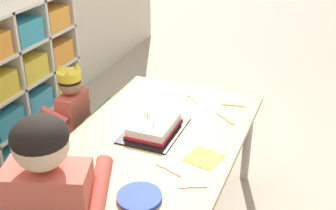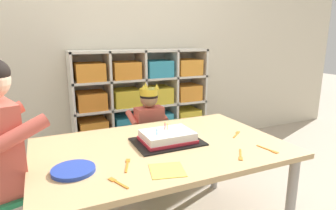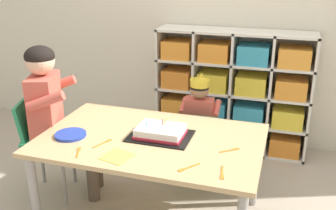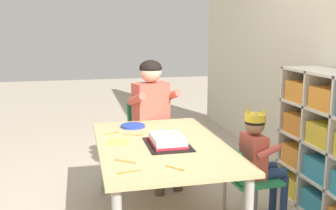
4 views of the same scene
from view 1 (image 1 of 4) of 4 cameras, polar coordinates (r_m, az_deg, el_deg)
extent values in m
cube|color=silver|center=(3.12, -20.26, 2.22)|extent=(0.02, 0.32, 1.05)
cube|color=silver|center=(3.34, -16.77, 4.44)|extent=(0.02, 0.32, 1.05)
cube|color=silver|center=(3.58, -13.72, 6.35)|extent=(0.02, 0.32, 1.05)
cube|color=silver|center=(3.36, -18.86, -5.76)|extent=(1.31, 0.32, 0.02)
cube|color=silver|center=(3.23, -19.54, -1.91)|extent=(1.31, 0.32, 0.02)
cube|color=silver|center=(3.12, -20.26, 2.22)|extent=(1.31, 0.32, 0.02)
cube|color=silver|center=(3.03, -21.05, 6.64)|extent=(1.31, 0.32, 0.02)
cube|color=teal|center=(3.21, -20.64, -5.92)|extent=(0.25, 0.26, 0.15)
cube|color=orange|center=(3.41, -17.20, -3.25)|extent=(0.25, 0.26, 0.15)
cube|color=orange|center=(3.62, -14.17, -0.88)|extent=(0.25, 0.26, 0.15)
cube|color=teal|center=(3.29, -17.81, 0.62)|extent=(0.25, 0.26, 0.15)
cube|color=yellow|center=(3.51, -14.65, 2.83)|extent=(0.25, 0.26, 0.15)
cube|color=yellow|center=(3.19, -18.47, 4.76)|extent=(0.25, 0.26, 0.15)
cube|color=orange|center=(3.42, -15.15, 6.75)|extent=(0.25, 0.26, 0.15)
cube|color=teal|center=(3.10, -19.17, 9.15)|extent=(0.25, 0.26, 0.15)
cube|color=orange|center=(3.34, -15.70, 10.89)|extent=(0.25, 0.26, 0.15)
cube|color=tan|center=(2.26, -1.58, -4.46)|extent=(1.34, 0.85, 0.03)
cylinder|color=#9E9993|center=(2.82, 10.30, -4.81)|extent=(0.05, 0.05, 0.56)
cylinder|color=#9E9993|center=(3.02, -3.39, -2.15)|extent=(0.05, 0.05, 0.56)
cube|color=#238451|center=(2.74, -11.73, -4.32)|extent=(0.37, 0.33, 0.03)
cube|color=#238451|center=(2.61, -9.18, -2.63)|extent=(0.33, 0.07, 0.22)
cylinder|color=gray|center=(3.00, -12.13, -5.43)|extent=(0.02, 0.02, 0.34)
cylinder|color=gray|center=(2.80, -15.15, -8.45)|extent=(0.02, 0.02, 0.34)
cylinder|color=gray|center=(2.89, -7.75, -6.41)|extent=(0.02, 0.02, 0.34)
cylinder|color=gray|center=(2.68, -10.53, -9.66)|extent=(0.02, 0.02, 0.34)
cube|color=#D15647|center=(2.67, -12.22, -1.46)|extent=(0.21, 0.12, 0.29)
sphere|color=#997051|center=(2.58, -12.69, 2.77)|extent=(0.13, 0.13, 0.13)
ellipsoid|color=black|center=(2.57, -12.73, 3.18)|extent=(0.14, 0.14, 0.10)
cylinder|color=yellow|center=(2.56, -12.80, 3.79)|extent=(0.14, 0.14, 0.05)
cone|color=yellow|center=(2.57, -14.04, 4.81)|extent=(0.04, 0.04, 0.04)
cone|color=yellow|center=(2.57, -11.78, 5.04)|extent=(0.04, 0.04, 0.04)
cone|color=yellow|center=(2.48, -12.98, 4.14)|extent=(0.04, 0.04, 0.04)
cylinder|color=navy|center=(2.82, -13.19, -2.61)|extent=(0.08, 0.21, 0.07)
cylinder|color=navy|center=(2.73, -14.54, -3.84)|extent=(0.08, 0.21, 0.07)
cylinder|color=navy|center=(2.98, -14.49, -5.72)|extent=(0.06, 0.06, 0.36)
cylinder|color=navy|center=(2.90, -15.82, -6.98)|extent=(0.06, 0.06, 0.36)
cylinder|color=#D15647|center=(2.76, -11.81, 1.04)|extent=(0.05, 0.17, 0.10)
cylinder|color=#D15647|center=(2.57, -14.55, -1.30)|extent=(0.05, 0.17, 0.10)
sphere|color=#DBB293|center=(1.50, -16.30, -4.87)|extent=(0.19, 0.19, 0.19)
ellipsoid|color=black|center=(1.49, -16.44, -3.94)|extent=(0.19, 0.19, 0.14)
cylinder|color=#D15647|center=(1.63, -8.88, -10.53)|extent=(0.25, 0.14, 0.14)
cylinder|color=#D15647|center=(1.73, -20.15, -9.62)|extent=(0.25, 0.14, 0.14)
cube|color=black|center=(2.30, -1.82, -3.31)|extent=(0.38, 0.28, 0.01)
cube|color=white|center=(2.28, -1.83, -2.61)|extent=(0.28, 0.20, 0.06)
cube|color=red|center=(2.29, -1.82, -3.05)|extent=(0.29, 0.22, 0.02)
cylinder|color=#4CB2E5|center=(2.19, -1.92, -2.63)|extent=(0.01, 0.01, 0.04)
cylinder|color=#EFCC4C|center=(2.29, -3.11, -1.19)|extent=(0.01, 0.01, 0.04)
cylinder|color=#EFCC4C|center=(2.28, -2.44, -1.31)|extent=(0.01, 0.01, 0.04)
cylinder|color=#E54C66|center=(2.27, -2.70, -1.41)|extent=(0.01, 0.01, 0.04)
cylinder|color=#233DA3|center=(1.85, -3.76, -11.90)|extent=(0.19, 0.19, 0.02)
cube|color=#F4DB4C|center=(2.09, 4.64, -6.87)|extent=(0.18, 0.18, 0.00)
cube|color=orange|center=(2.00, 0.47, -8.62)|extent=(0.05, 0.10, 0.00)
cube|color=orange|center=(2.04, -1.05, -7.82)|extent=(0.03, 0.04, 0.00)
cube|color=orange|center=(1.91, 3.84, -10.59)|extent=(0.04, 0.08, 0.00)
cube|color=orange|center=(1.91, 1.95, -10.63)|extent=(0.03, 0.04, 0.00)
cube|color=orange|center=(2.58, 8.09, 0.02)|extent=(0.03, 0.09, 0.00)
cube|color=orange|center=(2.58, 9.55, -0.12)|extent=(0.03, 0.04, 0.00)
cube|color=orange|center=(2.62, 3.27, 0.69)|extent=(0.07, 0.06, 0.00)
cube|color=orange|center=(2.67, 2.84, 1.27)|extent=(0.04, 0.04, 0.00)
cube|color=orange|center=(2.44, 7.21, -1.58)|extent=(0.07, 0.09, 0.00)
cube|color=orange|center=(2.40, 8.23, -2.29)|extent=(0.04, 0.04, 0.00)
camera|label=2|loc=(1.45, 42.50, -4.79)|focal=30.31mm
camera|label=3|loc=(2.82, 50.62, 14.87)|focal=42.04mm
camera|label=4|loc=(4.24, 19.57, 20.40)|focal=41.32mm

